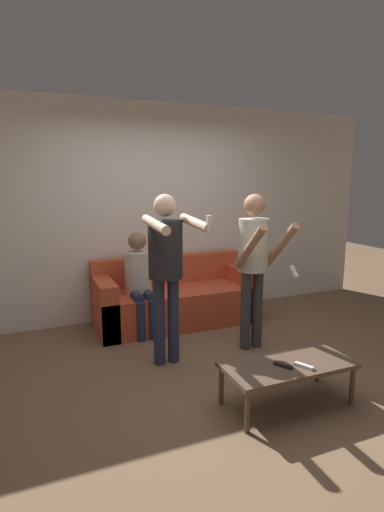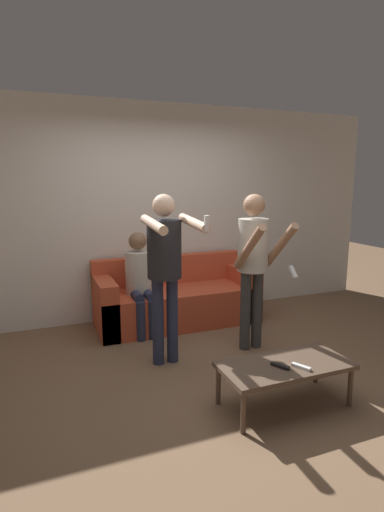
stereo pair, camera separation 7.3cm
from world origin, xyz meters
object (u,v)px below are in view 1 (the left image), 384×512
object	(u,v)px
remote_near	(304,366)
person_seated	(140,278)
person_standing_right	(254,255)
coffee_table	(287,367)
person_standing_left	(166,260)
couch	(176,300)
remote_far	(283,365)

from	to	relation	value
remote_near	person_seated	bearing A→B (deg)	109.40
person_standing_right	coffee_table	size ratio (longest dim) A/B	1.57
person_standing_left	remote_near	xyz separation A→B (m)	(0.70, -1.16, -0.67)
person_standing_right	person_seated	distance (m)	1.36
person_standing_right	person_seated	size ratio (longest dim) A/B	1.38
person_seated	person_standing_right	bearing A→B (deg)	-42.80
couch	person_standing_left	bearing A→B (deg)	-114.36
couch	person_seated	world-z (taller)	person_seated
couch	remote_far	size ratio (longest dim) A/B	13.28
person_standing_right	person_seated	xyz separation A→B (m)	(-0.97, 0.90, -0.35)
person_standing_right	coffee_table	xyz separation A→B (m)	(-0.31, -1.04, -0.68)
person_standing_left	coffee_table	xyz separation A→B (m)	(0.64, -1.04, -0.71)
person_standing_left	remote_far	world-z (taller)	person_standing_left
remote_near	coffee_table	bearing A→B (deg)	118.64
person_standing_left	person_seated	size ratio (longest dim) A/B	1.39
person_standing_left	person_seated	world-z (taller)	person_standing_left
coffee_table	remote_near	distance (m)	0.14
couch	coffee_table	world-z (taller)	couch
remote_far	remote_near	bearing A→B (deg)	-27.80
couch	person_standing_left	world-z (taller)	person_standing_left
couch	coffee_table	xyz separation A→B (m)	(0.17, -2.08, 0.03)
person_standing_right	person_standing_left	bearing A→B (deg)	-179.89
person_standing_right	coffee_table	distance (m)	1.28
person_standing_left	remote_near	size ratio (longest dim) A/B	10.88
person_standing_left	remote_far	bearing A→B (deg)	-62.56
remote_far	couch	bearing A→B (deg)	92.45
person_seated	remote_far	xyz separation A→B (m)	(0.58, -1.98, -0.28)
coffee_table	remote_near	xyz separation A→B (m)	(0.06, -0.12, 0.05)
person_standing_left	coffee_table	size ratio (longest dim) A/B	1.58
person_standing_left	remote_near	world-z (taller)	person_standing_left
couch	person_standing_right	size ratio (longest dim) A/B	1.22
couch	coffee_table	distance (m)	2.09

